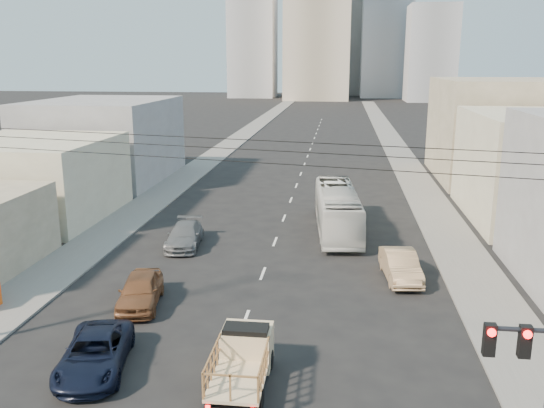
% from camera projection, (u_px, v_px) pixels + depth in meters
% --- Properties ---
extents(sidewalk_left, '(3.50, 180.00, 0.12)m').
position_uv_depth(sidewalk_left, '(236.00, 140.00, 87.90)').
color(sidewalk_left, slate).
rests_on(sidewalk_left, ground).
extents(sidewalk_right, '(3.50, 180.00, 0.12)m').
position_uv_depth(sidewalk_right, '(392.00, 142.00, 85.16)').
color(sidewalk_right, slate).
rests_on(sidewalk_right, ground).
extents(lane_dashes, '(0.15, 104.00, 0.01)m').
position_uv_depth(lane_dashes, '(306.00, 160.00, 70.16)').
color(lane_dashes, silver).
rests_on(lane_dashes, ground).
extents(flatbed_pickup, '(1.95, 4.41, 1.90)m').
position_uv_depth(flatbed_pickup, '(242.00, 357.00, 21.17)').
color(flatbed_pickup, beige).
rests_on(flatbed_pickup, ground).
extents(navy_pickup, '(3.31, 5.49, 1.43)m').
position_uv_depth(navy_pickup, '(95.00, 353.00, 22.20)').
color(navy_pickup, black).
rests_on(navy_pickup, ground).
extents(city_bus, '(3.58, 11.50, 3.15)m').
position_uv_depth(city_bus, '(337.00, 210.00, 40.33)').
color(city_bus, silver).
rests_on(city_bus, ground).
extents(sedan_brown, '(2.62, 4.89, 1.58)m').
position_uv_depth(sedan_brown, '(140.00, 290.00, 28.13)').
color(sedan_brown, brown).
rests_on(sedan_brown, ground).
extents(sedan_tan, '(2.17, 4.94, 1.58)m').
position_uv_depth(sedan_tan, '(400.00, 265.00, 31.57)').
color(sedan_tan, tan).
rests_on(sedan_tan, ground).
extents(sedan_grey, '(2.55, 5.19, 1.45)m').
position_uv_depth(sedan_grey, '(185.00, 235.00, 37.23)').
color(sedan_grey, slate).
rests_on(sedan_grey, ground).
extents(overhead_wires, '(23.01, 5.02, 0.72)m').
position_uv_depth(overhead_wires, '(209.00, 148.00, 18.38)').
color(overhead_wires, black).
rests_on(overhead_wires, ground).
extents(bldg_right_far, '(12.00, 16.00, 10.00)m').
position_uv_depth(bldg_right_far, '(499.00, 130.00, 57.96)').
color(bldg_right_far, gray).
rests_on(bldg_right_far, ground).
extents(bldg_left_mid, '(11.00, 12.00, 6.00)m').
position_uv_depth(bldg_left_mid, '(33.00, 179.00, 43.71)').
color(bldg_left_mid, '#BAB396').
rests_on(bldg_left_mid, ground).
extents(bldg_left_far, '(12.00, 16.00, 8.00)m').
position_uv_depth(bldg_left_far, '(105.00, 140.00, 57.98)').
color(bldg_left_far, gray).
rests_on(bldg_left_far, ground).
extents(high_rise_tower, '(20.00, 20.00, 60.00)m').
position_uv_depth(high_rise_tower, '(318.00, 0.00, 176.16)').
color(high_rise_tower, tan).
rests_on(high_rise_tower, ground).
extents(midrise_ne, '(16.00, 16.00, 40.00)m').
position_uv_depth(midrise_ne, '(386.00, 36.00, 190.46)').
color(midrise_ne, '#94989D').
rests_on(midrise_ne, ground).
extents(midrise_nw, '(15.00, 15.00, 34.00)m').
position_uv_depth(midrise_nw, '(253.00, 45.00, 191.49)').
color(midrise_nw, '#94989D').
rests_on(midrise_nw, ground).
extents(midrise_back, '(18.00, 18.00, 44.00)m').
position_uv_depth(midrise_back, '(349.00, 32.00, 205.83)').
color(midrise_back, gray).
rests_on(midrise_back, ground).
extents(midrise_east, '(14.00, 14.00, 28.00)m').
position_uv_depth(midrise_east, '(431.00, 54.00, 171.23)').
color(midrise_east, '#94989D').
rests_on(midrise_east, ground).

